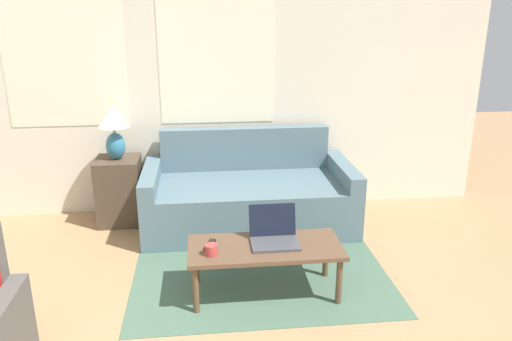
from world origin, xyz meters
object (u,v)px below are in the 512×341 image
object	(u,v)px
table_lamp	(114,126)
laptop	(274,235)
tv_remote	(210,244)
coffee_table	(265,251)
couch	(248,197)
cup_navy	(211,250)

from	to	relation	value
table_lamp	laptop	size ratio (longest dim) A/B	1.48
table_lamp	tv_remote	xyz separation A→B (m)	(0.83, -1.38, -0.56)
table_lamp	laptop	distance (m)	1.95
coffee_table	tv_remote	bearing A→B (deg)	173.61
tv_remote	table_lamp	bearing A→B (deg)	121.09
tv_remote	couch	bearing A→B (deg)	72.14
laptop	cup_navy	xyz separation A→B (m)	(-0.45, -0.15, -0.02)
laptop	cup_navy	world-z (taller)	laptop
couch	table_lamp	xyz separation A→B (m)	(-1.22, 0.18, 0.68)
cup_navy	coffee_table	bearing A→B (deg)	13.88
coffee_table	table_lamp	bearing A→B (deg)	130.59
couch	coffee_table	xyz separation A→B (m)	(0.00, -1.25, 0.07)
laptop	couch	bearing A→B (deg)	93.41
tv_remote	coffee_table	bearing A→B (deg)	-6.39
tv_remote	laptop	bearing A→B (deg)	1.53
laptop	table_lamp	bearing A→B (deg)	133.33
couch	cup_navy	size ratio (longest dim) A/B	21.80
laptop	tv_remote	xyz separation A→B (m)	(-0.46, -0.01, -0.05)
coffee_table	cup_navy	bearing A→B (deg)	-166.12
table_lamp	couch	bearing A→B (deg)	-8.30
couch	laptop	xyz separation A→B (m)	(0.07, -1.19, 0.17)
couch	tv_remote	xyz separation A→B (m)	(-0.39, -1.20, 0.12)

